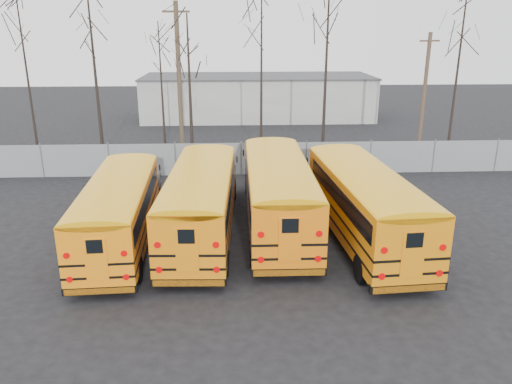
{
  "coord_description": "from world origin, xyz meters",
  "views": [
    {
      "loc": [
        -0.47,
        -17.61,
        8.77
      ],
      "look_at": [
        0.52,
        3.77,
        1.6
      ],
      "focal_mm": 35.0,
      "sensor_mm": 36.0,
      "label": 1
    }
  ],
  "objects_px": {
    "bus_d": "(363,198)",
    "bus_a": "(119,206)",
    "bus_c": "(278,188)",
    "bus_b": "(201,197)",
    "utility_pole_left": "(179,78)",
    "utility_pole_right": "(424,94)"
  },
  "relations": [
    {
      "from": "bus_a",
      "to": "bus_c",
      "type": "relative_size",
      "value": 0.91
    },
    {
      "from": "bus_a",
      "to": "bus_c",
      "type": "distance_m",
      "value": 6.82
    },
    {
      "from": "utility_pole_left",
      "to": "bus_b",
      "type": "bearing_deg",
      "value": -87.0
    },
    {
      "from": "utility_pole_left",
      "to": "bus_c",
      "type": "bearing_deg",
      "value": -74.4
    },
    {
      "from": "bus_a",
      "to": "bus_b",
      "type": "xyz_separation_m",
      "value": [
        3.33,
        0.67,
        0.12
      ]
    },
    {
      "from": "bus_a",
      "to": "bus_b",
      "type": "bearing_deg",
      "value": 8.51
    },
    {
      "from": "bus_c",
      "to": "bus_d",
      "type": "relative_size",
      "value": 1.01
    },
    {
      "from": "bus_a",
      "to": "utility_pole_left",
      "type": "relative_size",
      "value": 1.03
    },
    {
      "from": "bus_d",
      "to": "bus_a",
      "type": "bearing_deg",
      "value": 176.24
    },
    {
      "from": "utility_pole_left",
      "to": "utility_pole_right",
      "type": "xyz_separation_m",
      "value": [
        16.76,
        -1.69,
        -1.02
      ]
    },
    {
      "from": "bus_c",
      "to": "bus_d",
      "type": "xyz_separation_m",
      "value": [
        3.48,
        -1.4,
        -0.03
      ]
    },
    {
      "from": "bus_b",
      "to": "bus_d",
      "type": "height_order",
      "value": "bus_d"
    },
    {
      "from": "bus_c",
      "to": "utility_pole_left",
      "type": "height_order",
      "value": "utility_pole_left"
    },
    {
      "from": "utility_pole_right",
      "to": "bus_a",
      "type": "bearing_deg",
      "value": -155.39
    },
    {
      "from": "bus_a",
      "to": "utility_pole_right",
      "type": "xyz_separation_m",
      "value": [
        17.8,
        14.32,
        2.56
      ]
    },
    {
      "from": "bus_c",
      "to": "utility_pole_left",
      "type": "xyz_separation_m",
      "value": [
        -5.63,
        14.59,
        3.38
      ]
    },
    {
      "from": "bus_b",
      "to": "bus_c",
      "type": "bearing_deg",
      "value": 15.02
    },
    {
      "from": "bus_c",
      "to": "utility_pole_left",
      "type": "distance_m",
      "value": 16.0
    },
    {
      "from": "bus_b",
      "to": "utility_pole_left",
      "type": "relative_size",
      "value": 1.1
    },
    {
      "from": "bus_b",
      "to": "bus_d",
      "type": "xyz_separation_m",
      "value": [
        6.81,
        -0.64,
        0.04
      ]
    },
    {
      "from": "bus_d",
      "to": "utility_pole_left",
      "type": "bearing_deg",
      "value": 115.75
    },
    {
      "from": "bus_a",
      "to": "utility_pole_left",
      "type": "bearing_deg",
      "value": 83.46
    }
  ]
}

